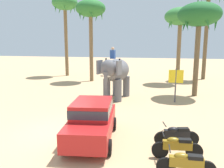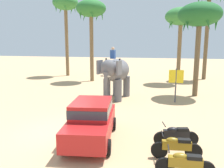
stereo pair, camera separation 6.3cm
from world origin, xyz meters
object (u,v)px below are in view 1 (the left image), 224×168
palm_tree_far_back (65,6)px  motorcycle_mid_row (177,135)px  elephant_with_mahout (116,73)px  motorcycle_second_in_row (177,146)px  palm_tree_left_of_road (180,18)px  motorcycle_nearest_camera (186,164)px  car_sedan_foreground (92,119)px  palm_tree_leaning_seaward (199,17)px  palm_tree_near_hut (91,11)px  signboard_yellow (176,79)px

palm_tree_far_back → motorcycle_mid_row: bearing=-54.1°
elephant_with_mahout → motorcycle_second_in_row: size_ratio=2.21×
palm_tree_left_of_road → motorcycle_nearest_camera: bearing=-91.1°
car_sedan_foreground → motorcycle_nearest_camera: car_sedan_foreground is taller
palm_tree_left_of_road → palm_tree_leaning_seaward: (1.12, -6.13, -0.55)m
elephant_with_mahout → motorcycle_nearest_camera: 10.58m
motorcycle_mid_row → palm_tree_far_back: size_ratio=0.18×
palm_tree_far_back → motorcycle_second_in_row: bearing=-55.7°
motorcycle_second_in_row → car_sedan_foreground: bearing=166.3°
palm_tree_leaning_seaward → palm_tree_near_hut: bearing=153.9°
palm_tree_far_back → signboard_yellow: bearing=-39.6°
motorcycle_mid_row → palm_tree_leaning_seaward: bearing=80.2°
palm_tree_left_of_road → signboard_yellow: 9.98m
palm_tree_far_back → palm_tree_leaning_seaward: 17.51m
elephant_with_mahout → palm_tree_leaning_seaward: palm_tree_leaning_seaward is taller
palm_tree_far_back → signboard_yellow: (13.44, -11.12, -7.11)m
palm_tree_near_hut → signboard_yellow: 13.07m
motorcycle_nearest_camera → palm_tree_far_back: (-13.53, 20.66, 8.34)m
motorcycle_second_in_row → palm_tree_leaning_seaward: palm_tree_leaning_seaward is taller
motorcycle_second_in_row → motorcycle_mid_row: size_ratio=1.02×
car_sedan_foreground → palm_tree_leaning_seaward: bearing=62.7°
elephant_with_mahout → signboard_yellow: (4.30, 0.03, -0.30)m
palm_tree_left_of_road → palm_tree_far_back: size_ratio=0.77×
motorcycle_mid_row → palm_tree_near_hut: (-8.72, 14.91, 7.09)m
palm_tree_near_hut → signboard_yellow: bearing=-40.8°
motorcycle_second_in_row → signboard_yellow: signboard_yellow is taller
palm_tree_leaning_seaward → motorcycle_mid_row: bearing=-99.8°
palm_tree_far_back → signboard_yellow: size_ratio=4.21×
motorcycle_second_in_row → palm_tree_far_back: 25.03m
car_sedan_foreground → palm_tree_left_of_road: palm_tree_left_of_road is taller
motorcycle_nearest_camera → palm_tree_far_back: size_ratio=0.18×
car_sedan_foreground → motorcycle_second_in_row: size_ratio=2.40×
elephant_with_mahout → palm_tree_far_back: 15.94m
motorcycle_nearest_camera → palm_tree_leaning_seaward: 13.39m
palm_tree_far_back → palm_tree_leaning_seaward: palm_tree_far_back is taller
motorcycle_second_in_row → palm_tree_near_hut: size_ratio=0.21×
motorcycle_second_in_row → signboard_yellow: (0.13, 8.37, 1.22)m
palm_tree_left_of_road → palm_tree_leaning_seaward: palm_tree_left_of_road is taller
elephant_with_mahout → palm_tree_far_back: size_ratio=0.39×
car_sedan_foreground → palm_tree_far_back: bearing=117.8°
palm_tree_leaning_seaward → motorcycle_nearest_camera: bearing=-97.0°
car_sedan_foreground → motorcycle_mid_row: (3.49, 0.23, -0.46)m
palm_tree_near_hut → palm_tree_far_back: 5.91m
elephant_with_mahout → palm_tree_near_hut: (-4.54, 7.65, 5.57)m
palm_tree_near_hut → motorcycle_nearest_camera: bearing=-62.5°
motorcycle_second_in_row → motorcycle_nearest_camera: bearing=-79.2°
elephant_with_mahout → motorcycle_nearest_camera: (4.39, -9.50, -1.53)m
car_sedan_foreground → palm_tree_left_of_road: size_ratio=0.56×
motorcycle_nearest_camera → motorcycle_mid_row: 2.25m
motorcycle_second_in_row → palm_tree_near_hut: 19.54m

